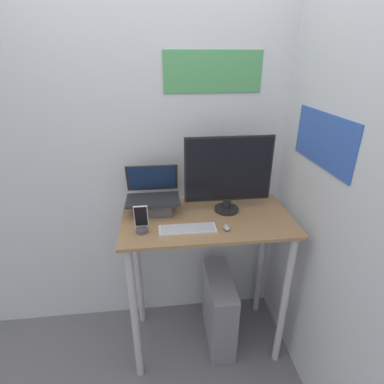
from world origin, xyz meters
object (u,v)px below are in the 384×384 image
at_px(keyboard, 188,229).
at_px(computer_tower, 219,309).
at_px(mouse, 227,227).
at_px(laptop, 153,200).
at_px(monitor, 228,174).
at_px(cell_phone, 141,223).

relative_size(keyboard, computer_tower, 0.59).
bearing_deg(computer_tower, mouse, -95.16).
distance_m(laptop, mouse, 0.50).
xyz_separation_m(monitor, computer_tower, (-0.04, -0.09, -1.02)).
xyz_separation_m(laptop, computer_tower, (0.43, -0.12, -0.85)).
bearing_deg(keyboard, laptop, 127.84).
relative_size(laptop, cell_phone, 1.97).
bearing_deg(cell_phone, keyboard, -3.23).
bearing_deg(mouse, laptop, 147.55).
height_order(mouse, cell_phone, cell_phone).
relative_size(monitor, cell_phone, 3.24).
bearing_deg(cell_phone, computer_tower, 12.93).
bearing_deg(laptop, computer_tower, -15.58).
distance_m(keyboard, mouse, 0.23).
relative_size(laptop, mouse, 5.35).
xyz_separation_m(keyboard, cell_phone, (-0.26, 0.01, 0.05)).
xyz_separation_m(laptop, mouse, (0.42, -0.27, -0.07)).
bearing_deg(monitor, keyboard, -142.14).
height_order(laptop, computer_tower, laptop).
relative_size(keyboard, cell_phone, 1.97).
distance_m(mouse, computer_tower, 0.80).
distance_m(laptop, computer_tower, 0.97).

